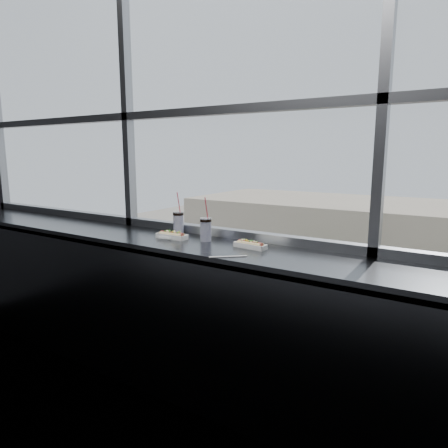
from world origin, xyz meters
The scene contains 18 objects.
wall_back_lower centered at (0.00, 1.50, 0.55)m, with size 6.00×6.00×0.00m, color black.
window_glass centered at (0.00, 1.52, 2.30)m, with size 6.00×6.00×0.00m, color silver.
window_mullions centered at (0.00, 1.50, 2.30)m, with size 6.00×0.08×2.40m, color gray, non-canonical shape.
counter centered at (0.00, 1.23, 1.07)m, with size 6.00×0.55×0.06m, color #565A5F.
counter_fascia centered at (0.00, 0.97, 0.55)m, with size 6.00×0.04×1.04m, color #565A5F.
hotdog_tray_left centered at (-0.33, 1.23, 1.12)m, with size 0.24×0.09×0.06m.
hotdog_tray_right centered at (0.28, 1.28, 1.12)m, with size 0.23×0.09×0.05m.
soda_cup_left centered at (-0.41, 1.41, 1.19)m, with size 0.09×0.09×0.32m.
soda_cup_right centered at (-0.08, 1.30, 1.19)m, with size 0.08×0.08×0.31m.
loose_straw centered at (0.29, 1.01, 1.10)m, with size 0.01×0.01×0.22m, color white.
wrapper centered at (-0.35, 1.19, 1.11)m, with size 0.11×0.08×0.03m, color silver.
street_asphalt centered at (0.00, 21.50, -10.97)m, with size 80.00×10.00×0.06m, color black.
far_sidewalk centered at (0.00, 29.50, -10.98)m, with size 80.00×6.00×0.04m, color gray.
car_far_a centered at (-10.44, 25.50, -9.78)m, with size 6.97×2.90×2.32m, color #272625.
car_near_b centered at (-7.47, 17.50, -10.02)m, with size 5.50×2.29×1.83m, color #2D2D2D.
car_near_c centered at (-1.61, 17.50, -9.82)m, with size 6.75×2.81×2.25m, color #BD512F.
pedestrian_a centered at (-5.38, 29.64, -9.96)m, with size 0.89×0.67×2.00m, color #66605B.
tree_left centered at (-9.57, 29.50, -7.56)m, with size 3.24×3.24×5.07m.
Camera 1 is at (1.49, -0.92, 1.70)m, focal length 32.00 mm.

